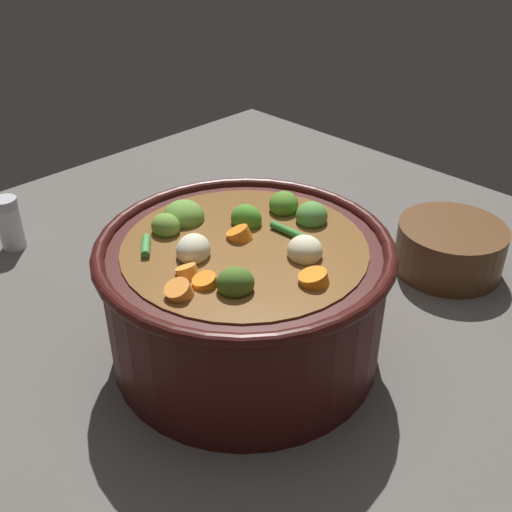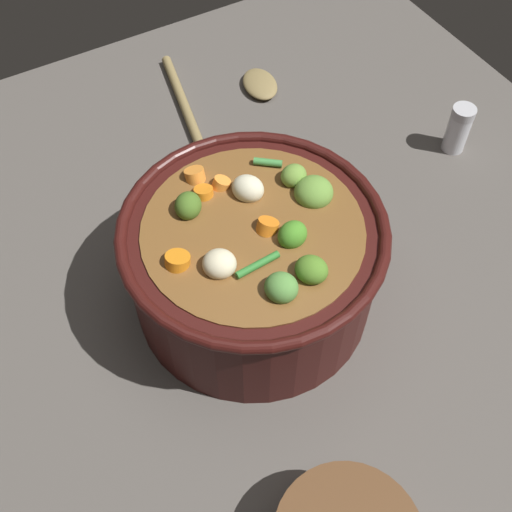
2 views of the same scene
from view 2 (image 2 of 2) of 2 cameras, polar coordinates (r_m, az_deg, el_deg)
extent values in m
plane|color=#514C47|center=(0.78, -0.24, -3.57)|extent=(1.10, 1.10, 0.00)
cylinder|color=#38110F|center=(0.72, -0.26, -0.83)|extent=(0.28, 0.28, 0.13)
torus|color=#38110F|center=(0.67, -0.28, 2.34)|extent=(0.29, 0.29, 0.01)
cylinder|color=brown|center=(0.72, -0.26, -0.59)|extent=(0.24, 0.24, 0.12)
ellipsoid|color=#518228|center=(0.63, 4.96, -1.22)|extent=(0.04, 0.04, 0.03)
ellipsoid|color=olive|center=(0.71, 3.38, 7.15)|extent=(0.03, 0.03, 0.03)
ellipsoid|color=#569141|center=(0.62, 2.27, -2.83)|extent=(0.04, 0.05, 0.03)
ellipsoid|color=olive|center=(0.70, 5.16, 5.65)|extent=(0.05, 0.05, 0.03)
ellipsoid|color=#466B23|center=(0.68, -6.07, 4.48)|extent=(0.04, 0.04, 0.03)
ellipsoid|color=#468B26|center=(0.66, 3.26, 1.90)|extent=(0.04, 0.03, 0.03)
cylinder|color=orange|center=(0.65, -6.96, -0.53)|extent=(0.04, 0.04, 0.02)
cylinder|color=orange|center=(0.72, -5.44, 7.10)|extent=(0.02, 0.03, 0.02)
cylinder|color=orange|center=(0.70, -4.68, 5.63)|extent=(0.03, 0.03, 0.02)
cylinder|color=orange|center=(0.67, 1.02, 2.63)|extent=(0.03, 0.03, 0.02)
cylinder|color=orange|center=(0.71, -2.95, 6.48)|extent=(0.02, 0.02, 0.02)
ellipsoid|color=beige|center=(0.64, -3.29, -0.71)|extent=(0.05, 0.05, 0.03)
ellipsoid|color=beige|center=(0.70, -0.73, 6.02)|extent=(0.05, 0.05, 0.03)
cylinder|color=#438D44|center=(0.73, 1.07, 8.34)|extent=(0.03, 0.03, 0.01)
cylinder|color=#307C30|center=(0.64, 0.16, -0.77)|extent=(0.05, 0.01, 0.01)
ellipsoid|color=olive|center=(1.03, 0.36, 15.07)|extent=(0.06, 0.08, 0.02)
cylinder|color=olive|center=(1.01, -6.55, 13.54)|extent=(0.06, 0.21, 0.01)
cylinder|color=silver|center=(0.96, 17.47, 10.47)|extent=(0.03, 0.03, 0.06)
cylinder|color=#B7B7BC|center=(0.94, 18.03, 12.07)|extent=(0.03, 0.03, 0.01)
camera|label=1|loc=(0.75, -44.47, 23.62)|focal=42.53mm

